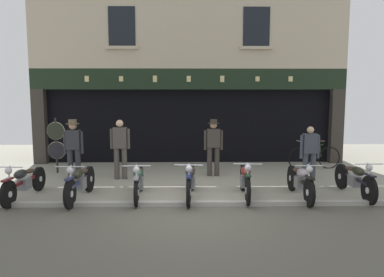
# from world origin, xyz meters

# --- Properties ---
(ground) EXTENTS (22.86, 22.00, 0.18)m
(ground) POSITION_xyz_m (0.00, -0.98, -0.04)
(ground) COLOR gray
(shop_facade) EXTENTS (11.16, 4.42, 6.26)m
(shop_facade) POSITION_xyz_m (0.00, 7.01, 1.70)
(shop_facade) COLOR black
(shop_facade) RESTS_ON ground
(motorcycle_far_left) EXTENTS (0.62, 2.06, 0.90)m
(motorcycle_far_left) POSITION_xyz_m (-3.85, 0.67, 0.41)
(motorcycle_far_left) COLOR black
(motorcycle_far_left) RESTS_ON ground
(motorcycle_left) EXTENTS (0.62, 2.04, 0.92)m
(motorcycle_left) POSITION_xyz_m (-2.54, 0.59, 0.42)
(motorcycle_left) COLOR black
(motorcycle_left) RESTS_ON ground
(motorcycle_center_left) EXTENTS (0.62, 1.95, 0.90)m
(motorcycle_center_left) POSITION_xyz_m (-1.20, 0.70, 0.41)
(motorcycle_center_left) COLOR black
(motorcycle_center_left) RESTS_ON ground
(motorcycle_center) EXTENTS (0.62, 2.10, 0.93)m
(motorcycle_center) POSITION_xyz_m (0.01, 0.70, 0.43)
(motorcycle_center) COLOR black
(motorcycle_center) RESTS_ON ground
(motorcycle_center_right) EXTENTS (0.62, 1.98, 0.93)m
(motorcycle_center_right) POSITION_xyz_m (1.29, 0.72, 0.43)
(motorcycle_center_right) COLOR black
(motorcycle_center_right) RESTS_ON ground
(motorcycle_right) EXTENTS (0.62, 2.01, 0.92)m
(motorcycle_right) POSITION_xyz_m (2.57, 0.63, 0.42)
(motorcycle_right) COLOR black
(motorcycle_right) RESTS_ON ground
(motorcycle_far_right) EXTENTS (0.62, 2.06, 0.92)m
(motorcycle_far_right) POSITION_xyz_m (3.92, 0.78, 0.43)
(motorcycle_far_right) COLOR black
(motorcycle_far_right) RESTS_ON ground
(salesman_left) EXTENTS (0.56, 0.37, 1.72)m
(salesman_left) POSITION_xyz_m (-3.30, 2.67, 0.96)
(salesman_left) COLOR #2D2D33
(salesman_left) RESTS_ON ground
(shopkeeper_center) EXTENTS (0.56, 0.25, 1.71)m
(shopkeeper_center) POSITION_xyz_m (-1.98, 2.70, 0.95)
(shopkeeper_center) COLOR #47423D
(shopkeeper_center) RESTS_ON ground
(salesman_right) EXTENTS (0.56, 0.35, 1.69)m
(salesman_right) POSITION_xyz_m (0.71, 3.06, 0.94)
(salesman_right) COLOR #38332D
(salesman_right) RESTS_ON ground
(assistant_far_right) EXTENTS (0.56, 0.25, 1.53)m
(assistant_far_right) POSITION_xyz_m (3.37, 2.42, 0.84)
(assistant_far_right) COLOR #3D424C
(assistant_far_right) RESTS_ON ground
(tyre_sign_pole) EXTENTS (0.55, 0.06, 1.71)m
(tyre_sign_pole) POSITION_xyz_m (-4.09, 3.52, 0.99)
(tyre_sign_pole) COLOR #232328
(tyre_sign_pole) RESTS_ON ground
(advert_board_near) EXTENTS (0.82, 0.03, 1.02)m
(advert_board_near) POSITION_xyz_m (2.17, 5.40, 1.71)
(advert_board_near) COLOR silver
(advert_board_far) EXTENTS (0.75, 0.03, 1.09)m
(advert_board_far) POSITION_xyz_m (3.34, 5.40, 1.74)
(advert_board_far) COLOR beige
(leaning_bicycle) EXTENTS (1.76, 0.50, 0.96)m
(leaning_bicycle) POSITION_xyz_m (4.10, 4.08, 0.39)
(leaning_bicycle) COLOR black
(leaning_bicycle) RESTS_ON ground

